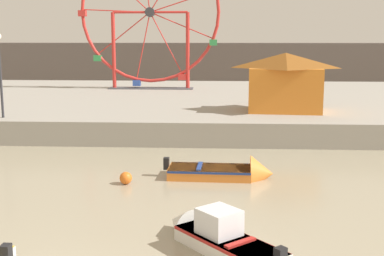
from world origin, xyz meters
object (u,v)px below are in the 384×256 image
at_px(promenade_lamp_near, 0,63).
at_px(motorboat_orange_hull, 231,172).
at_px(motorboat_white_red_stripe, 213,235).
at_px(mooring_buoy_orange, 126,178).
at_px(carnival_booth_orange_canopy, 285,81).
at_px(ferris_wheel_red_frame, 150,15).

bearing_deg(promenade_lamp_near, motorboat_orange_hull, -28.83).
bearing_deg(motorboat_orange_hull, promenade_lamp_near, 153.26).
height_order(motorboat_white_red_stripe, promenade_lamp_near, promenade_lamp_near).
relative_size(promenade_lamp_near, mooring_buoy_orange, 9.31).
relative_size(motorboat_white_red_stripe, motorboat_orange_hull, 0.88).
height_order(motorboat_white_red_stripe, carnival_booth_orange_canopy, carnival_booth_orange_canopy).
relative_size(carnival_booth_orange_canopy, mooring_buoy_orange, 9.86).
height_order(motorboat_white_red_stripe, motorboat_orange_hull, motorboat_white_red_stripe).
distance_m(motorboat_white_red_stripe, motorboat_orange_hull, 6.28).
height_order(motorboat_white_red_stripe, mooring_buoy_orange, motorboat_white_red_stripe).
relative_size(motorboat_orange_hull, mooring_buoy_orange, 9.21).
distance_m(motorboat_white_red_stripe, ferris_wheel_red_frame, 27.76).
distance_m(motorboat_white_red_stripe, carnival_booth_orange_canopy, 15.91).
height_order(carnival_booth_orange_canopy, mooring_buoy_orange, carnival_booth_orange_canopy).
height_order(motorboat_orange_hull, promenade_lamp_near, promenade_lamp_near).
distance_m(motorboat_white_red_stripe, mooring_buoy_orange, 6.10).
bearing_deg(ferris_wheel_red_frame, mooring_buoy_orange, -84.80).
distance_m(carnival_booth_orange_canopy, mooring_buoy_orange, 12.37).
bearing_deg(motorboat_orange_hull, carnival_booth_orange_canopy, 73.78).
xyz_separation_m(ferris_wheel_red_frame, mooring_buoy_orange, (1.94, -21.31, -6.42)).
bearing_deg(motorboat_white_red_stripe, mooring_buoy_orange, -10.01).
relative_size(motorboat_orange_hull, promenade_lamp_near, 0.99).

